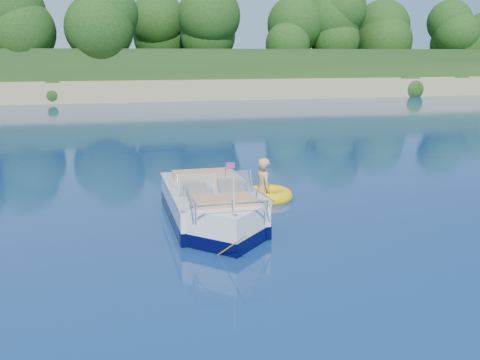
% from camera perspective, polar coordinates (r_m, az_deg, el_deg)
% --- Properties ---
extents(ground, '(160.00, 160.00, 0.00)m').
position_cam_1_polar(ground, '(8.46, -0.16, -12.14)').
color(ground, '#0A184A').
rests_on(ground, ground).
extents(shoreline, '(170.00, 59.00, 6.00)m').
position_cam_1_polar(shoreline, '(71.27, -12.32, 10.94)').
color(shoreline, tan).
rests_on(shoreline, ground).
extents(treeline, '(150.00, 7.12, 8.19)m').
position_cam_1_polar(treeline, '(48.52, -11.80, 15.36)').
color(treeline, black).
rests_on(treeline, ground).
extents(motorboat, '(1.88, 5.13, 1.71)m').
position_cam_1_polar(motorboat, '(11.71, -2.89, -3.07)').
color(motorboat, silver).
rests_on(motorboat, ground).
extents(tow_tube, '(1.70, 1.70, 0.34)m').
position_cam_1_polar(tow_tube, '(13.75, 2.97, -1.64)').
color(tow_tube, '#FFC405').
rests_on(tow_tube, ground).
extents(boy, '(0.55, 0.95, 1.76)m').
position_cam_1_polar(boy, '(13.73, 2.40, -2.03)').
color(boy, tan).
rests_on(boy, ground).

